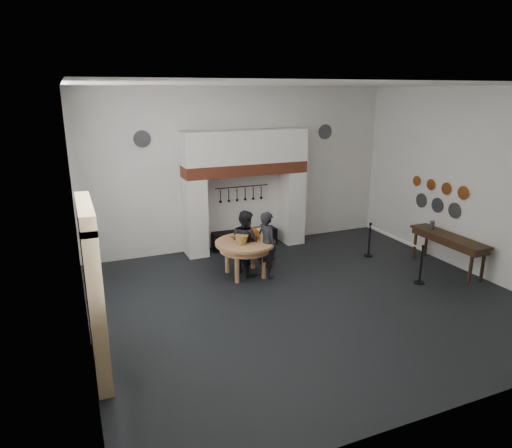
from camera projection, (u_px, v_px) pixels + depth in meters
name	position (u px, v px, depth m)	size (l,w,h in m)	color
floor	(306.00, 298.00, 10.02)	(9.00, 8.00, 0.02)	black
ceiling	(314.00, 85.00, 8.75)	(9.00, 8.00, 0.02)	silver
wall_back	(241.00, 169.00, 12.93)	(9.00, 0.02, 4.50)	silver
wall_front	(463.00, 264.00, 5.85)	(9.00, 0.02, 4.50)	silver
wall_left	(77.00, 222.00, 7.72)	(0.02, 8.00, 4.50)	silver
wall_right	(473.00, 182.00, 11.05)	(0.02, 8.00, 4.50)	silver
chimney_pier_left	(195.00, 217.00, 12.40)	(0.55, 0.70, 2.15)	silver
chimney_pier_right	(292.00, 207.00, 13.49)	(0.55, 0.70, 2.15)	silver
hearth_brick_band	(245.00, 169.00, 12.60)	(3.50, 0.72, 0.32)	#9E442B
chimney_hood	(245.00, 146.00, 12.43)	(3.50, 0.70, 0.90)	silver
iron_range	(245.00, 239.00, 13.24)	(1.90, 0.45, 0.50)	black
utensil_rail	(242.00, 187.00, 13.00)	(0.02, 0.02, 1.60)	black
door_recess	(88.00, 300.00, 7.13)	(0.04, 1.10, 2.50)	black
door_jamb_near	(98.00, 315.00, 6.53)	(0.22, 0.30, 2.60)	tan
door_jamb_far	(91.00, 279.00, 7.77)	(0.22, 0.30, 2.60)	tan
door_lintel	(85.00, 213.00, 6.77)	(0.22, 1.70, 0.30)	tan
wall_plaque	(82.00, 244.00, 8.63)	(0.05, 0.34, 0.44)	gold
work_table	(245.00, 243.00, 11.04)	(1.46, 1.46, 0.07)	#B57B55
pumpkin	(251.00, 233.00, 11.15)	(0.36, 0.36, 0.31)	#C6651C
cheese_block_big	(265.00, 235.00, 11.14)	(0.22, 0.22, 0.24)	#D5BC7F
cheese_block_small	(259.00, 232.00, 11.40)	(0.18, 0.18, 0.20)	#DBC883
wicker_basket	(242.00, 240.00, 10.81)	(0.32, 0.32, 0.22)	#A7743D
bread_loaf	(236.00, 235.00, 11.29)	(0.31, 0.18, 0.13)	#A37B3A
visitor_near	(267.00, 245.00, 10.97)	(0.60, 0.39, 1.65)	black
visitor_far	(246.00, 242.00, 11.18)	(0.79, 0.61, 1.62)	black
side_table	(449.00, 237.00, 11.42)	(0.55, 2.20, 0.06)	#331E12
pewter_jug	(432.00, 225.00, 11.91)	(0.12, 0.12, 0.22)	#54545A
copper_pan_a	(463.00, 193.00, 11.30)	(0.34, 0.34, 0.03)	#C6662D
copper_pan_b	(447.00, 189.00, 11.79)	(0.32, 0.32, 0.03)	#C6662D
copper_pan_c	(431.00, 185.00, 12.28)	(0.30, 0.30, 0.03)	#C6662D
copper_pan_d	(417.00, 181.00, 12.76)	(0.28, 0.28, 0.03)	#C6662D
pewter_plate_left	(455.00, 210.00, 11.62)	(0.40, 0.40, 0.03)	#4C4C51
pewter_plate_mid	(437.00, 205.00, 12.15)	(0.40, 0.40, 0.03)	#4C4C51
pewter_plate_right	(421.00, 200.00, 12.68)	(0.40, 0.40, 0.03)	#4C4C51
pewter_plate_back_left	(142.00, 139.00, 11.62)	(0.44, 0.44, 0.03)	#4C4C51
pewter_plate_back_right	(325.00, 132.00, 13.62)	(0.44, 0.44, 0.03)	#4C4C51
barrier_post_near	(421.00, 265.00, 10.69)	(0.05, 0.05, 0.90)	black
barrier_post_far	(369.00, 240.00, 12.46)	(0.05, 0.05, 0.90)	black
barrier_rope	(395.00, 237.00, 11.46)	(0.04, 0.04, 2.00)	silver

